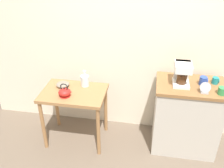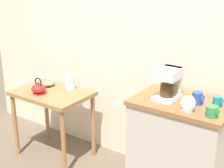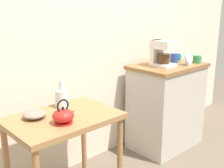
# 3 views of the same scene
# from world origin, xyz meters

# --- Properties ---
(ground_plane) EXTENTS (8.00, 8.00, 0.00)m
(ground_plane) POSITION_xyz_m (0.00, 0.00, 0.00)
(ground_plane) COLOR #6B5B4C
(back_wall) EXTENTS (4.40, 0.10, 2.80)m
(back_wall) POSITION_xyz_m (0.10, 0.45, 1.40)
(back_wall) COLOR beige
(back_wall) RESTS_ON ground_plane
(wooden_table) EXTENTS (0.78, 0.54, 0.74)m
(wooden_table) POSITION_xyz_m (-0.73, -0.03, 0.63)
(wooden_table) COLOR #9E7044
(wooden_table) RESTS_ON ground_plane
(kitchen_counter) EXTENTS (0.79, 0.53, 0.91)m
(kitchen_counter) POSITION_xyz_m (0.64, 0.07, 0.46)
(kitchen_counter) COLOR #BCB7AD
(kitchen_counter) RESTS_ON ground_plane
(bowl_stoneware) EXTENTS (0.16, 0.16, 0.05)m
(bowl_stoneware) POSITION_xyz_m (-0.90, 0.07, 0.77)
(bowl_stoneware) COLOR gray
(bowl_stoneware) RESTS_ON wooden_table
(teakettle) EXTENTS (0.18, 0.15, 0.17)m
(teakettle) POSITION_xyz_m (-0.79, -0.14, 0.79)
(teakettle) COLOR red
(teakettle) RESTS_ON wooden_table
(glass_carafe_vase) EXTENTS (0.10, 0.10, 0.21)m
(glass_carafe_vase) POSITION_xyz_m (-0.63, 0.13, 0.81)
(glass_carafe_vase) COLOR silver
(glass_carafe_vase) RESTS_ON wooden_table
(coffee_maker) EXTENTS (0.18, 0.22, 0.26)m
(coffee_maker) POSITION_xyz_m (0.52, 0.07, 1.05)
(coffee_maker) COLOR white
(coffee_maker) RESTS_ON kitchen_counter
(mug_tall_green) EXTENTS (0.09, 0.09, 0.08)m
(mug_tall_green) POSITION_xyz_m (0.93, -0.08, 0.95)
(mug_tall_green) COLOR #338C4C
(mug_tall_green) RESTS_ON kitchen_counter
(mug_blue) EXTENTS (0.09, 0.08, 0.10)m
(mug_blue) POSITION_xyz_m (0.76, 0.09, 0.96)
(mug_blue) COLOR #2D4CAD
(mug_blue) RESTS_ON kitchen_counter
(mug_dark_teal) EXTENTS (0.08, 0.07, 0.08)m
(mug_dark_teal) POSITION_xyz_m (0.90, 0.14, 0.95)
(mug_dark_teal) COLOR teal
(mug_dark_teal) RESTS_ON kitchen_counter
(table_clock) EXTENTS (0.11, 0.06, 0.12)m
(table_clock) POSITION_xyz_m (0.75, -0.09, 0.97)
(table_clock) COLOR #B2B5BA
(table_clock) RESTS_ON kitchen_counter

